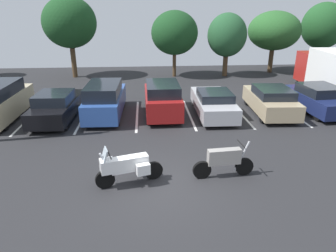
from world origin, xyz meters
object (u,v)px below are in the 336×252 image
(car_navy, at_px, (317,99))
(box_truck, at_px, (335,72))
(motorcycle_touring, at_px, (127,166))
(car_silver, at_px, (213,103))
(car_blue, at_px, (105,100))
(car_champagne, at_px, (0,102))
(car_red, at_px, (162,99))
(motorcycle_second, at_px, (224,161))
(car_black, at_px, (57,106))
(car_tan, at_px, (271,100))

(car_navy, height_order, box_truck, box_truck)
(motorcycle_touring, distance_m, car_silver, 8.08)
(car_blue, xyz_separation_m, car_silver, (5.83, -0.23, -0.24))
(car_champagne, height_order, car_red, car_champagne)
(motorcycle_second, xyz_separation_m, car_champagne, (-10.13, 6.64, 0.36))
(car_blue, distance_m, car_navy, 11.77)
(motorcycle_second, bearing_deg, car_navy, 44.05)
(car_black, xyz_separation_m, car_navy, (14.21, 0.30, 0.00))
(car_silver, distance_m, car_navy, 5.94)
(motorcycle_touring, distance_m, car_navy, 12.42)
(car_blue, distance_m, car_silver, 5.84)
(car_champagne, bearing_deg, motorcycle_second, -33.25)
(motorcycle_touring, bearing_deg, car_black, 120.45)
(car_tan, bearing_deg, car_blue, 178.37)
(motorcycle_touring, bearing_deg, car_blue, 101.91)
(motorcycle_second, height_order, car_tan, car_tan)
(car_red, distance_m, car_navy, 8.70)
(car_black, bearing_deg, car_tan, 0.52)
(car_blue, height_order, car_red, car_blue)
(car_black, relative_size, car_tan, 1.04)
(motorcycle_touring, relative_size, car_tan, 0.48)
(motorcycle_touring, bearing_deg, car_red, 77.15)
(car_silver, bearing_deg, car_black, -179.08)
(box_truck, bearing_deg, motorcycle_second, -134.65)
(car_silver, bearing_deg, car_tan, -0.50)
(box_truck, bearing_deg, car_navy, -131.67)
(motorcycle_touring, xyz_separation_m, car_champagne, (-6.83, 6.86, 0.32))
(car_silver, height_order, car_tan, car_tan)
(car_red, distance_m, car_tan, 5.95)
(car_champagne, distance_m, car_silver, 11.17)
(car_black, distance_m, car_tan, 11.45)
(motorcycle_touring, height_order, car_silver, motorcycle_touring)
(car_tan, height_order, box_truck, box_truck)
(car_champagne, distance_m, car_blue, 5.35)
(motorcycle_second, relative_size, car_red, 0.51)
(car_red, relative_size, car_navy, 0.90)
(car_black, bearing_deg, car_red, 2.52)
(car_navy, bearing_deg, box_truck, 48.33)
(motorcycle_touring, xyz_separation_m, car_blue, (-1.49, 7.04, 0.26))
(motorcycle_touring, xyz_separation_m, motorcycle_second, (3.30, 0.22, -0.04))
(car_navy, xyz_separation_m, box_truck, (2.82, 3.17, 0.84))
(car_champagne, relative_size, car_tan, 1.05)
(car_red, xyz_separation_m, car_silver, (2.76, -0.11, -0.24))
(motorcycle_second, xyz_separation_m, car_tan, (4.23, 6.56, 0.13))
(motorcycle_touring, distance_m, box_truck, 16.59)
(car_tan, height_order, car_navy, car_navy)
(car_black, distance_m, car_navy, 14.21)
(car_tan, bearing_deg, motorcycle_second, -122.79)
(motorcycle_touring, bearing_deg, box_truck, 37.75)
(car_tan, bearing_deg, box_truck, 31.09)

